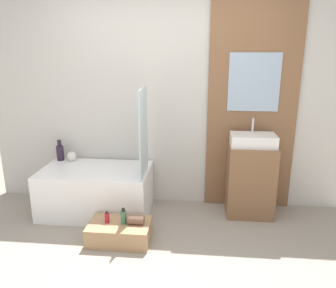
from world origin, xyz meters
name	(u,v)px	position (x,y,z in m)	size (l,w,h in m)	color
ground_plane	(143,284)	(0.00, 0.00, 0.00)	(12.00, 12.00, 0.00)	gray
wall_tiled_back	(164,96)	(0.00, 1.58, 1.30)	(4.20, 0.06, 2.60)	beige
wall_wood_accent	(253,97)	(1.00, 1.53, 1.31)	(0.99, 0.04, 2.60)	brown
bathtub	(97,190)	(-0.74, 1.17, 0.27)	(1.22, 0.72, 0.53)	white
glass_shower_screen	(143,133)	(-0.16, 1.07, 0.99)	(0.01, 0.47, 0.92)	silver
wooden_step_bench	(120,232)	(-0.34, 0.60, 0.10)	(0.60, 0.39, 0.19)	#A87F56
vanity_cabinet	(250,180)	(1.00, 1.31, 0.40)	(0.51, 0.41, 0.81)	brown
sink	(253,140)	(1.00, 1.31, 0.87)	(0.49, 0.30, 0.29)	white
vase_tall_dark	(60,152)	(-1.25, 1.44, 0.63)	(0.09, 0.09, 0.25)	#2D1E33
vase_round_light	(72,156)	(-1.11, 1.42, 0.58)	(0.12, 0.12, 0.12)	silver
bottle_soap_primary	(107,217)	(-0.46, 0.60, 0.25)	(0.04, 0.04, 0.12)	#B21928
bottle_soap_secondary	(124,217)	(-0.29, 0.60, 0.26)	(0.05, 0.05, 0.16)	#38704C
towel_roll	(136,220)	(-0.17, 0.60, 0.24)	(0.09, 0.09, 0.16)	brown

